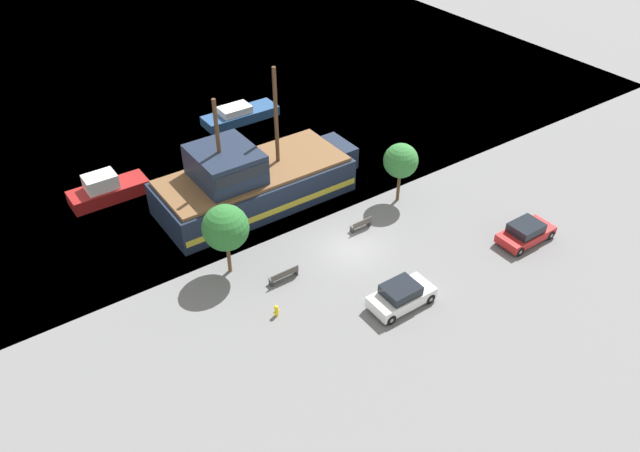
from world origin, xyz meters
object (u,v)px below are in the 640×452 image
bench_promenade_east (284,275)px  bench_promenade_west (361,224)px  pirate_ship (251,181)px  moored_boat_dockside (107,189)px  parked_car_curb_mid (401,295)px  moored_boat_outer (240,115)px  parked_car_curb_front (526,232)px  fire_hydrant (276,310)px

bench_promenade_east → bench_promenade_west: bearing=11.3°
bench_promenade_west → pirate_ship: bearing=121.8°
bench_promenade_east → moored_boat_dockside: bearing=111.0°
parked_car_curb_mid → moored_boat_outer: bearing=81.8°
moored_boat_outer → bench_promenade_west: moored_boat_outer is taller
parked_car_curb_front → pirate_ship: bearing=131.1°
parked_car_curb_front → bench_promenade_east: (-15.46, 5.91, -0.27)m
parked_car_curb_mid → fire_hydrant: size_ratio=5.23×
bench_promenade_west → bench_promenade_east: bearing=-168.7°
moored_boat_dockside → pirate_ship: bearing=-37.3°
moored_boat_outer → bench_promenade_west: bearing=-93.3°
moored_boat_dockside → moored_boat_outer: (14.12, 5.49, -0.22)m
moored_boat_dockside → bench_promenade_west: moored_boat_dockside is taller
parked_car_curb_front → bench_promenade_east: parked_car_curb_front is taller
fire_hydrant → parked_car_curb_front: bearing=-11.5°
fire_hydrant → bench_promenade_east: size_ratio=0.39×
parked_car_curb_mid → fire_hydrant: parked_car_curb_mid is taller
fire_hydrant → bench_promenade_west: bearing=22.4°
moored_boat_outer → moored_boat_dockside: bearing=-158.8°
fire_hydrant → bench_promenade_east: 3.11m
pirate_ship → moored_boat_dockside: bearing=142.7°
parked_car_curb_mid → pirate_ship: bearing=96.9°
moored_boat_dockside → parked_car_curb_front: (21.27, -21.09, -0.07)m
bench_promenade_east → bench_promenade_west: (7.21, 1.44, -0.02)m
moored_boat_dockside → bench_promenade_east: moored_boat_dockside is taller
parked_car_curb_front → parked_car_curb_mid: (-10.96, 0.06, 0.05)m
moored_boat_outer → parked_car_curb_mid: 26.80m
fire_hydrant → bench_promenade_west: (9.23, 3.80, 0.02)m
pirate_ship → bench_promenade_west: (4.47, -7.22, -1.36)m
moored_boat_outer → parked_car_curb_mid: parked_car_curb_mid is taller
fire_hydrant → bench_promenade_east: bearing=49.5°
moored_boat_dockside → parked_car_curb_mid: 23.43m
pirate_ship → parked_car_curb_mid: pirate_ship is taller
pirate_ship → bench_promenade_west: bearing=-58.2°
fire_hydrant → moored_boat_outer: bearing=65.9°
parked_car_curb_front → moored_boat_outer: bearing=105.0°
moored_boat_outer → bench_promenade_east: 22.28m
parked_car_curb_mid → bench_promenade_east: bearing=127.6°
moored_boat_outer → bench_promenade_west: 19.27m
pirate_ship → parked_car_curb_mid: 14.65m
moored_boat_dockside → moored_boat_outer: moored_boat_dockside is taller
pirate_ship → moored_boat_outer: (5.57, 12.02, -1.22)m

